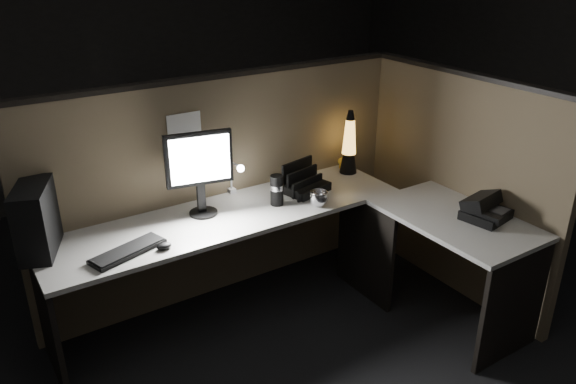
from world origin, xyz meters
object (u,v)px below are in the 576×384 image
pc_tower (36,220)px  lava_lamp (349,147)px  keyboard (128,251)px  monitor (199,165)px  desk_phone (484,209)px

pc_tower → lava_lamp: (2.13, 0.00, 0.00)m
keyboard → pc_tower: bearing=127.3°
monitor → lava_lamp: bearing=13.4°
desk_phone → keyboard: bearing=148.5°
monitor → desk_phone: bearing=-24.1°
monitor → keyboard: 0.67m
monitor → lava_lamp: monitor is taller
keyboard → desk_phone: 2.10m
pc_tower → keyboard: pc_tower is taller
pc_tower → keyboard: bearing=-13.8°
pc_tower → keyboard: 0.51m
monitor → keyboard: monitor is taller
pc_tower → keyboard: (0.39, -0.27, -0.18)m
keyboard → monitor: bearing=5.3°
lava_lamp → pc_tower: bearing=-179.9°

